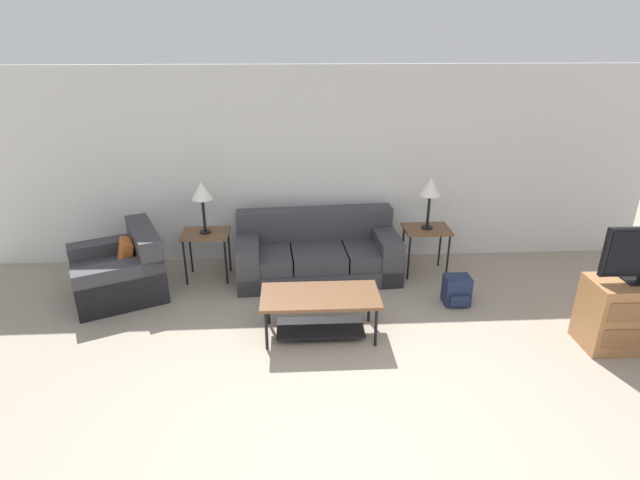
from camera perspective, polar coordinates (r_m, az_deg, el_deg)
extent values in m
plane|color=gray|center=(4.12, 2.76, -23.34)|extent=(24.00, 24.00, 0.00)
cube|color=silver|center=(6.71, -0.13, 8.34)|extent=(9.08, 0.06, 2.60)
cube|color=#38383D|center=(6.51, -0.27, -3.30)|extent=(2.11, 1.06, 0.22)
cube|color=#38383D|center=(6.37, -6.38, -1.98)|extent=(0.72, 0.87, 0.20)
cube|color=#38383D|center=(6.40, -0.25, -1.69)|extent=(0.72, 0.87, 0.20)
cube|color=#38383D|center=(6.51, 5.74, -1.38)|extent=(0.72, 0.87, 0.20)
cube|color=#38383D|center=(6.61, -0.61, 1.93)|extent=(2.07, 0.39, 0.40)
cube|color=#38383D|center=(6.40, -8.18, -2.23)|extent=(0.34, 0.94, 0.58)
cube|color=#38383D|center=(6.59, 7.42, -1.46)|extent=(0.34, 0.94, 0.58)
cube|color=#38383D|center=(6.54, -22.08, -4.11)|extent=(1.34, 1.38, 0.40)
cube|color=#38383D|center=(6.41, -19.42, -0.31)|extent=(0.68, 1.08, 0.40)
cube|color=#38383D|center=(6.87, -22.60, -2.15)|extent=(1.00, 0.65, 0.56)
cube|color=#38383D|center=(6.14, -21.72, -4.97)|extent=(1.00, 0.65, 0.56)
cube|color=orange|center=(6.43, -21.39, -1.51)|extent=(0.31, 0.39, 0.36)
cube|color=brown|center=(5.15, 0.02, -6.43)|extent=(1.22, 0.59, 0.04)
cylinder|color=black|center=(5.07, -6.15, -10.21)|extent=(0.03, 0.03, 0.44)
cylinder|color=black|center=(5.12, 6.41, -9.85)|extent=(0.03, 0.03, 0.44)
cylinder|color=black|center=(5.47, -5.92, -7.52)|extent=(0.03, 0.03, 0.44)
cylinder|color=black|center=(5.52, 5.64, -7.22)|extent=(0.03, 0.03, 0.44)
cube|color=black|center=(5.34, 0.02, -9.98)|extent=(0.92, 0.42, 0.02)
cube|color=brown|center=(6.44, -12.94, 0.72)|extent=(0.59, 0.45, 0.03)
cylinder|color=black|center=(6.45, -15.16, -2.56)|extent=(0.03, 0.03, 0.60)
cylinder|color=black|center=(6.36, -10.70, -2.50)|extent=(0.03, 0.03, 0.60)
cylinder|color=black|center=(6.78, -14.57, -1.22)|extent=(0.03, 0.03, 0.60)
cylinder|color=black|center=(6.69, -10.33, -1.15)|extent=(0.03, 0.03, 0.60)
cube|color=brown|center=(6.56, 12.11, 1.22)|extent=(0.59, 0.45, 0.03)
cylinder|color=black|center=(6.46, 10.12, -2.03)|extent=(0.03, 0.03, 0.60)
cylinder|color=black|center=(6.59, 14.41, -1.90)|extent=(0.03, 0.03, 0.60)
cylinder|color=black|center=(6.79, 9.45, -0.72)|extent=(0.03, 0.03, 0.60)
cylinder|color=black|center=(6.92, 13.54, -0.62)|extent=(0.03, 0.03, 0.60)
cylinder|color=black|center=(6.43, -12.96, 0.92)|extent=(0.14, 0.14, 0.02)
cylinder|color=black|center=(6.36, -13.13, 2.77)|extent=(0.04, 0.04, 0.42)
cone|color=white|center=(6.26, -13.39, 5.54)|extent=(0.26, 0.26, 0.22)
cylinder|color=black|center=(6.56, 12.13, 1.41)|extent=(0.14, 0.14, 0.02)
cylinder|color=black|center=(6.48, 12.28, 3.24)|extent=(0.04, 0.04, 0.42)
cone|color=white|center=(6.38, 12.52, 5.96)|extent=(0.26, 0.26, 0.22)
cube|color=#A87042|center=(5.92, 31.98, -7.14)|extent=(0.92, 0.47, 0.72)
cube|color=black|center=(5.77, 32.73, -3.90)|extent=(0.30, 0.20, 0.02)
cube|color=#1E2847|center=(6.08, 15.34, -5.53)|extent=(0.30, 0.24, 0.34)
cube|color=#1E2847|center=(6.00, 15.67, -6.72)|extent=(0.22, 0.05, 0.14)
cylinder|color=#1E2847|center=(6.16, 14.26, -4.82)|extent=(0.02, 0.02, 0.26)
cylinder|color=#1E2847|center=(6.21, 15.70, -4.75)|extent=(0.02, 0.02, 0.26)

